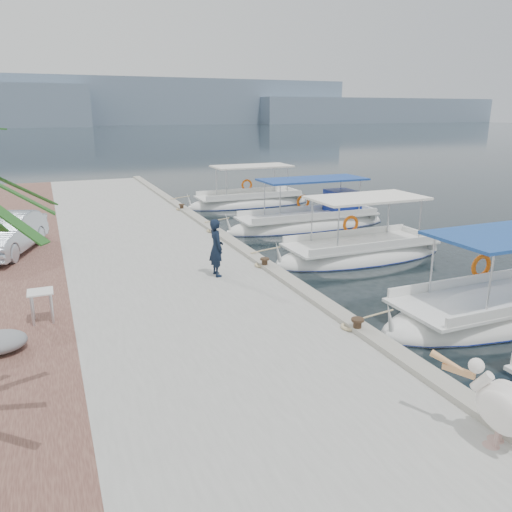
{
  "coord_description": "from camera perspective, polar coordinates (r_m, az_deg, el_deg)",
  "views": [
    {
      "loc": [
        -6.2,
        -11.82,
        5.11
      ],
      "look_at": [
        -1.0,
        0.63,
        1.2
      ],
      "focal_mm": 35.0,
      "sensor_mm": 36.0,
      "label": 1
    }
  ],
  "objects": [
    {
      "name": "quay_curb",
      "position": [
        18.42,
        -3.01,
        1.84
      ],
      "size": [
        0.44,
        40.0,
        0.12
      ],
      "primitive_type": "cube",
      "color": "gray",
      "rests_on": "concrete_quay"
    },
    {
      "name": "fishing_caique_d",
      "position": [
        23.07,
        6.15,
        3.74
      ],
      "size": [
        8.04,
        2.22,
        2.83
      ],
      "color": "white",
      "rests_on": "ground"
    },
    {
      "name": "pelican",
      "position": [
        8.13,
        26.12,
        -15.04
      ],
      "size": [
        0.93,
        1.54,
        1.21
      ],
      "color": "tan",
      "rests_on": "concrete_quay"
    },
    {
      "name": "distant_hills",
      "position": [
        216.31,
        -13.72,
        16.4
      ],
      "size": [
        330.0,
        60.0,
        18.0
      ],
      "color": "slate",
      "rests_on": "ground"
    },
    {
      "name": "fishing_caique_c",
      "position": [
        18.47,
        11.76,
        0.16
      ],
      "size": [
        6.77,
        2.42,
        2.83
      ],
      "color": "white",
      "rests_on": "ground"
    },
    {
      "name": "ground",
      "position": [
        14.29,
        4.69,
        -4.84
      ],
      "size": [
        400.0,
        400.0,
        0.0
      ],
      "primitive_type": "plane",
      "color": "black",
      "rests_on": "ground"
    },
    {
      "name": "mooring_bollards",
      "position": [
        15.2,
        0.99,
        -0.73
      ],
      "size": [
        0.28,
        20.28,
        0.33
      ],
      "color": "black",
      "rests_on": "concrete_quay"
    },
    {
      "name": "concrete_quay",
      "position": [
        17.8,
        -11.44,
        -0.01
      ],
      "size": [
        6.0,
        40.0,
        0.5
      ],
      "primitive_type": "cube",
      "color": "#989994",
      "rests_on": "ground"
    },
    {
      "name": "parked_car",
      "position": [
        18.68,
        -26.65,
        2.27
      ],
      "size": [
        2.66,
        4.35,
        1.35
      ],
      "primitive_type": "imported",
      "rotation": [
        0.0,
        0.0,
        -0.32
      ],
      "color": "#B3BFCD",
      "rests_on": "cobblestone_strip"
    },
    {
      "name": "folding_table",
      "position": [
        12.31,
        -23.35,
        -4.62
      ],
      "size": [
        0.55,
        0.55,
        0.73
      ],
      "color": "silver",
      "rests_on": "cobblestone_strip"
    },
    {
      "name": "fishing_caique_b",
      "position": [
        14.49,
        26.45,
        -5.75
      ],
      "size": [
        7.52,
        2.5,
        2.83
      ],
      "color": "white",
      "rests_on": "ground"
    },
    {
      "name": "fishing_caique_e",
      "position": [
        28.41,
        -0.8,
        6.06
      ],
      "size": [
        7.26,
        2.31,
        2.83
      ],
      "color": "white",
      "rests_on": "ground"
    },
    {
      "name": "fisherman",
      "position": [
        14.42,
        -4.56,
        0.97
      ],
      "size": [
        0.41,
        0.62,
        1.68
      ],
      "primitive_type": "imported",
      "rotation": [
        0.0,
        0.0,
        1.58
      ],
      "color": "black",
      "rests_on": "concrete_quay"
    }
  ]
}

